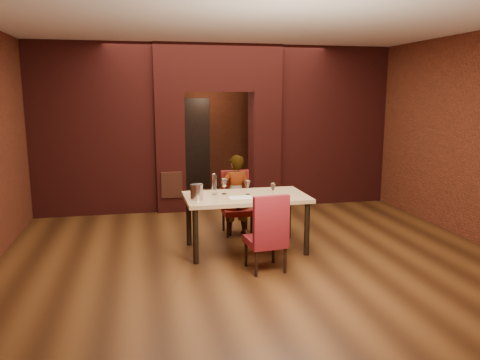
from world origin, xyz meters
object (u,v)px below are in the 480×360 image
object	(u,v)px
wine_glass_c	(273,190)
potted_plant	(279,218)
wine_bucket	(197,192)
dining_table	(246,223)
person_seated	(236,195)
wine_glass_b	(248,188)
chair_near	(265,232)
water_bottle	(214,184)
wine_glass_a	(224,186)
chair_far	(237,203)

from	to	relation	value
wine_glass_c	potted_plant	bearing A→B (deg)	67.56
wine_bucket	wine_glass_c	bearing A→B (deg)	-1.48
dining_table	person_seated	size ratio (longest dim) A/B	1.34
wine_glass_b	wine_glass_c	world-z (taller)	wine_glass_b
dining_table	person_seated	distance (m)	0.82
chair_near	wine_glass_c	world-z (taller)	chair_near
water_bottle	dining_table	bearing A→B (deg)	-21.21
person_seated	wine_glass_a	world-z (taller)	person_seated
chair_far	potted_plant	size ratio (longest dim) A/B	2.28
chair_far	chair_near	world-z (taller)	chair_near
person_seated	wine_glass_a	distance (m)	0.76
chair_near	water_bottle	distance (m)	1.20
wine_glass_b	wine_bucket	world-z (taller)	wine_bucket
wine_glass_b	water_bottle	world-z (taller)	water_bottle
wine_glass_a	chair_near	bearing A→B (deg)	-69.32
wine_glass_c	potted_plant	world-z (taller)	wine_glass_c
water_bottle	chair_far	bearing A→B (deg)	54.01
potted_plant	water_bottle	bearing A→B (deg)	-151.41
wine_bucket	potted_plant	size ratio (longest dim) A/B	0.48
wine_bucket	water_bottle	world-z (taller)	water_bottle
potted_plant	wine_glass_c	bearing A→B (deg)	-112.44
dining_table	chair_near	size ratio (longest dim) A/B	1.70
chair_near	potted_plant	bearing A→B (deg)	-119.22
chair_far	person_seated	xyz separation A→B (m)	(-0.03, -0.04, 0.14)
chair_far	wine_glass_c	xyz separation A→B (m)	(0.32, -0.98, 0.41)
person_seated	wine_glass_c	world-z (taller)	person_seated
chair_far	wine_glass_c	distance (m)	1.11
chair_near	chair_far	bearing A→B (deg)	-95.30
chair_near	wine_bucket	xyz separation A→B (m)	(-0.80, 0.69, 0.42)
wine_glass_c	potted_plant	distance (m)	1.26
dining_table	wine_glass_c	size ratio (longest dim) A/B	9.24
chair_near	person_seated	world-z (taller)	person_seated
wine_glass_c	water_bottle	xyz separation A→B (m)	(-0.80, 0.32, 0.06)
dining_table	potted_plant	world-z (taller)	dining_table
wine_glass_a	wine_glass_b	bearing A→B (deg)	-16.14
wine_glass_a	wine_bucket	size ratio (longest dim) A/B	1.06
person_seated	wine_bucket	xyz separation A→B (m)	(-0.74, -0.91, 0.28)
dining_table	chair_far	bearing A→B (deg)	86.55
wine_glass_a	dining_table	bearing A→B (deg)	-26.78
wine_glass_c	water_bottle	bearing A→B (deg)	157.99
water_bottle	person_seated	bearing A→B (deg)	54.20
wine_glass_b	potted_plant	distance (m)	1.27
wine_glass_a	potted_plant	bearing A→B (deg)	32.60
chair_far	chair_near	bearing A→B (deg)	-88.73
person_seated	wine_glass_c	bearing A→B (deg)	105.12
potted_plant	person_seated	bearing A→B (deg)	-177.05
wine_glass_a	wine_glass_c	distance (m)	0.72
chair_near	wine_bucket	world-z (taller)	wine_bucket
dining_table	chair_far	world-z (taller)	chair_far
chair_far	wine_glass_c	bearing A→B (deg)	-71.76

